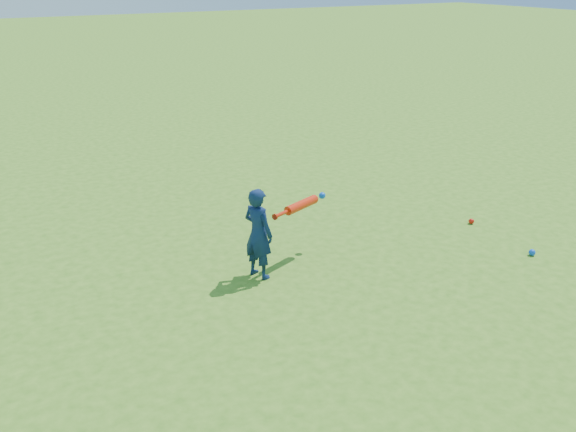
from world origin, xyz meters
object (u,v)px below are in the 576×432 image
object	(u,v)px
child	(258,233)
ground_ball_blue	(532,252)
bat_swing	(303,204)
ground_ball_red	(471,221)

from	to	relation	value
child	ground_ball_blue	xyz separation A→B (m)	(2.97, -1.07, -0.46)
ground_ball_blue	bat_swing	size ratio (longest dim) A/B	0.09
child	ground_ball_red	distance (m)	3.10
ground_ball_red	bat_swing	xyz separation A→B (m)	(-2.39, 0.22, 0.60)
child	bat_swing	distance (m)	0.72
child	ground_ball_red	size ratio (longest dim) A/B	13.86
ground_ball_blue	bat_swing	distance (m)	2.70
child	ground_ball_blue	size ratio (longest dim) A/B	12.94
ground_ball_red	bat_swing	size ratio (longest dim) A/B	0.08
child	bat_swing	bearing A→B (deg)	-92.85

